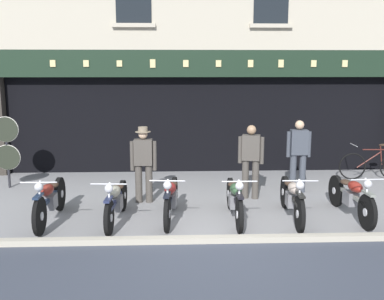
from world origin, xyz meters
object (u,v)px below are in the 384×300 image
at_px(motorcycle_center_right, 292,197).
at_px(motorcycle_right, 351,196).
at_px(motorcycle_left, 116,201).
at_px(advert_board_near, 255,106).
at_px(motorcycle_center, 235,198).
at_px(tyre_sign_pole, 7,145).
at_px(shopkeeper_center, 251,158).
at_px(salesman_right, 298,153).
at_px(salesman_left, 143,161).
at_px(advert_board_far, 288,101).
at_px(motorcycle_far_left, 50,199).
at_px(leaning_bicycle, 373,165).
at_px(motorcycle_center_left, 171,198).

relative_size(motorcycle_center_right, motorcycle_right, 1.00).
relative_size(motorcycle_left, advert_board_near, 2.09).
xyz_separation_m(motorcycle_center, motorcycle_center_right, (1.09, 0.00, 0.01)).
bearing_deg(motorcycle_center, tyre_sign_pole, -26.11).
bearing_deg(shopkeeper_center, motorcycle_center, 82.77).
height_order(salesman_right, tyre_sign_pole, tyre_sign_pole).
bearing_deg(motorcycle_left, salesman_left, -105.68).
xyz_separation_m(shopkeeper_center, advert_board_far, (1.49, 2.79, 1.04)).
relative_size(motorcycle_center_right, advert_board_near, 2.17).
xyz_separation_m(salesman_left, shopkeeper_center, (2.32, 0.20, 0.00)).
height_order(motorcycle_far_left, motorcycle_center_right, motorcycle_far_left).
distance_m(motorcycle_far_left, advert_board_far, 7.05).
bearing_deg(advert_board_far, motorcycle_left, -134.96).
relative_size(motorcycle_center_right, tyre_sign_pole, 1.21).
relative_size(salesman_left, advert_board_near, 1.70).
bearing_deg(leaning_bicycle, tyre_sign_pole, 95.67).
relative_size(motorcycle_left, leaning_bicycle, 1.14).
bearing_deg(leaning_bicycle, salesman_right, 119.40).
bearing_deg(motorcycle_right, motorcycle_center, -0.33).
relative_size(motorcycle_far_left, tyre_sign_pole, 1.20).
distance_m(motorcycle_center, advert_board_far, 4.92).
distance_m(motorcycle_far_left, motorcycle_right, 5.69).
bearing_deg(motorcycle_right, salesman_right, -75.43).
bearing_deg(shopkeeper_center, motorcycle_far_left, 32.64).
relative_size(motorcycle_left, motorcycle_center_left, 1.00).
distance_m(motorcycle_left, motorcycle_right, 4.47).
relative_size(motorcycle_center, salesman_left, 1.23).
bearing_deg(motorcycle_far_left, motorcycle_right, -179.72).
height_order(motorcycle_far_left, motorcycle_center_left, motorcycle_far_left).
xyz_separation_m(motorcycle_center_left, salesman_right, (2.91, 1.80, 0.50)).
bearing_deg(salesman_right, motorcycle_right, 106.98).
distance_m(motorcycle_left, salesman_left, 1.41).
bearing_deg(motorcycle_right, advert_board_near, -76.41).
xyz_separation_m(motorcycle_left, salesman_right, (3.93, 1.92, 0.51)).
relative_size(motorcycle_left, salesman_right, 1.20).
relative_size(motorcycle_center_right, leaning_bicycle, 1.18).
bearing_deg(motorcycle_left, motorcycle_center_left, -170.17).
height_order(motorcycle_center_left, tyre_sign_pole, tyre_sign_pole).
xyz_separation_m(salesman_left, advert_board_far, (3.81, 2.99, 1.04)).
bearing_deg(leaning_bicycle, motorcycle_center_left, 122.17).
bearing_deg(salesman_right, shopkeeper_center, 21.96).
bearing_deg(motorcycle_center_right, motorcycle_right, -173.49).
xyz_separation_m(salesman_left, tyre_sign_pole, (-3.31, 1.32, 0.16)).
distance_m(motorcycle_center_left, shopkeeper_center, 2.24).
height_order(motorcycle_center_right, tyre_sign_pole, tyre_sign_pole).
height_order(salesman_right, advert_board_far, advert_board_far).
distance_m(salesman_left, salesman_right, 3.55).
relative_size(shopkeeper_center, salesman_right, 0.97).
height_order(motorcycle_left, shopkeeper_center, shopkeeper_center).
height_order(motorcycle_center, motorcycle_center_right, motorcycle_center_right).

